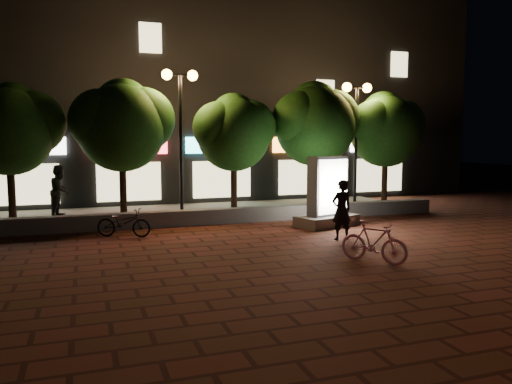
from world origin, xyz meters
name	(u,v)px	position (x,y,z in m)	size (l,w,h in m)	color
ground	(273,246)	(0.00, 0.00, 0.00)	(80.00, 80.00, 0.00)	maroon
retaining_wall	(232,215)	(0.00, 4.00, 0.25)	(16.00, 0.45, 0.50)	slate
sidewalk	(214,212)	(0.00, 6.50, 0.04)	(16.00, 5.00, 0.08)	slate
building_block	(181,97)	(-0.01, 12.99, 5.00)	(28.00, 8.12, 11.30)	black
tree_far_left	(10,126)	(-6.95, 5.46, 3.29)	(3.36, 2.80, 4.63)	#301D13
tree_left	(123,122)	(-3.45, 5.46, 3.44)	(3.60, 3.00, 4.89)	#301D13
tree_mid	(235,130)	(0.55, 5.46, 3.22)	(3.24, 2.70, 4.50)	#301D13
tree_right	(316,121)	(3.86, 5.46, 3.57)	(3.72, 3.10, 5.07)	#301D13
tree_far_right	(386,127)	(7.05, 5.46, 3.37)	(3.48, 2.90, 4.76)	#301D13
street_lamp_left	(180,106)	(-1.50, 5.20, 4.03)	(1.26, 0.36, 5.18)	black
street_lamp_right	(356,113)	(5.50, 5.20, 3.89)	(1.26, 0.36, 4.98)	black
ad_kiosk	(327,198)	(2.81, 2.34, 0.93)	(2.35, 1.68, 2.30)	slate
scooter_pink	(374,242)	(1.56, -2.46, 0.48)	(0.45, 1.61, 0.97)	pink
rider	(342,210)	(2.14, 0.16, 0.86)	(0.63, 0.41, 1.72)	black
scooter_parked	(124,223)	(-3.71, 2.60, 0.43)	(0.56, 1.62, 0.85)	black
pedestrian	(60,190)	(-5.61, 7.00, 1.01)	(0.90, 0.70, 1.86)	black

